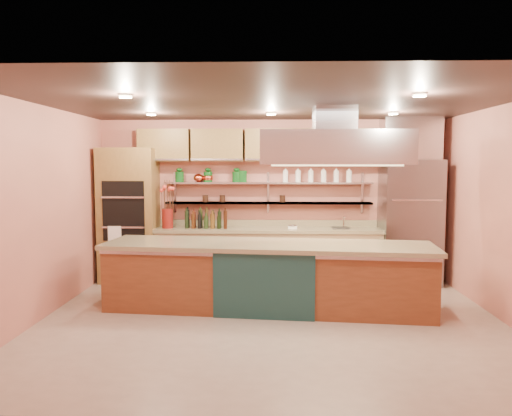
{
  "coord_description": "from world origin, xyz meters",
  "views": [
    {
      "loc": [
        -0.0,
        -6.31,
        2.04
      ],
      "look_at": [
        -0.22,
        1.0,
        1.38
      ],
      "focal_mm": 35.0,
      "sensor_mm": 36.0,
      "label": 1
    }
  ],
  "objects_px": {
    "kitchen_scale": "(292,226)",
    "copper_kettle": "(199,178)",
    "island": "(268,276)",
    "green_canister": "(242,176)",
    "refrigerator": "(410,222)",
    "flower_vase": "(168,218)"
  },
  "relations": [
    {
      "from": "refrigerator",
      "to": "copper_kettle",
      "type": "distance_m",
      "value": 3.7
    },
    {
      "from": "kitchen_scale",
      "to": "green_canister",
      "type": "relative_size",
      "value": 0.77
    },
    {
      "from": "kitchen_scale",
      "to": "copper_kettle",
      "type": "bearing_deg",
      "value": 156.56
    },
    {
      "from": "kitchen_scale",
      "to": "copper_kettle",
      "type": "xyz_separation_m",
      "value": [
        -1.63,
        0.22,
        0.81
      ]
    },
    {
      "from": "island",
      "to": "green_canister",
      "type": "distance_m",
      "value": 2.31
    },
    {
      "from": "refrigerator",
      "to": "copper_kettle",
      "type": "height_order",
      "value": "refrigerator"
    },
    {
      "from": "island",
      "to": "copper_kettle",
      "type": "height_order",
      "value": "copper_kettle"
    },
    {
      "from": "kitchen_scale",
      "to": "green_canister",
      "type": "distance_m",
      "value": 1.23
    },
    {
      "from": "refrigerator",
      "to": "flower_vase",
      "type": "height_order",
      "value": "refrigerator"
    },
    {
      "from": "island",
      "to": "flower_vase",
      "type": "distance_m",
      "value": 2.44
    },
    {
      "from": "island",
      "to": "green_canister",
      "type": "xyz_separation_m",
      "value": [
        -0.46,
        1.81,
        1.35
      ]
    },
    {
      "from": "flower_vase",
      "to": "green_canister",
      "type": "height_order",
      "value": "green_canister"
    },
    {
      "from": "flower_vase",
      "to": "copper_kettle",
      "type": "height_order",
      "value": "copper_kettle"
    },
    {
      "from": "flower_vase",
      "to": "green_canister",
      "type": "xyz_separation_m",
      "value": [
        1.27,
        0.22,
        0.72
      ]
    },
    {
      "from": "island",
      "to": "copper_kettle",
      "type": "distance_m",
      "value": 2.55
    },
    {
      "from": "refrigerator",
      "to": "island",
      "type": "relative_size",
      "value": 0.47
    },
    {
      "from": "refrigerator",
      "to": "island",
      "type": "distance_m",
      "value": 2.93
    },
    {
      "from": "flower_vase",
      "to": "kitchen_scale",
      "type": "distance_m",
      "value": 2.15
    },
    {
      "from": "island",
      "to": "refrigerator",
      "type": "bearing_deg",
      "value": 39.23
    },
    {
      "from": "flower_vase",
      "to": "green_canister",
      "type": "distance_m",
      "value": 1.48
    },
    {
      "from": "copper_kettle",
      "to": "flower_vase",
      "type": "bearing_deg",
      "value": -156.67
    },
    {
      "from": "island",
      "to": "flower_vase",
      "type": "bearing_deg",
      "value": 143.09
    }
  ]
}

